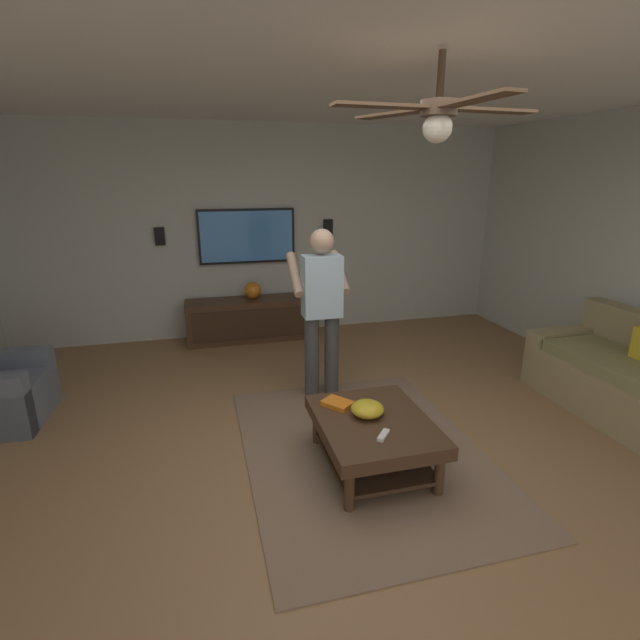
{
  "coord_description": "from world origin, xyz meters",
  "views": [
    {
      "loc": [
        -3.01,
        0.92,
        2.1
      ],
      "look_at": [
        0.72,
        -0.06,
        0.91
      ],
      "focal_mm": 26.39,
      "sensor_mm": 36.0,
      "label": 1
    }
  ],
  "objects_px": {
    "coffee_table": "(373,432)",
    "book": "(337,403)",
    "tv": "(247,236)",
    "ceiling_fan": "(437,114)",
    "couch": "(639,386)",
    "wall_speaker_right": "(160,236)",
    "vase_round": "(253,290)",
    "bowl": "(367,409)",
    "remote_white": "(383,435)",
    "person_standing": "(321,304)",
    "wall_speaker_left": "(328,228)",
    "media_console": "(253,319)"
  },
  "relations": [
    {
      "from": "media_console",
      "to": "tv",
      "type": "distance_m",
      "value": 1.09
    },
    {
      "from": "person_standing",
      "to": "bowl",
      "type": "relative_size",
      "value": 6.7
    },
    {
      "from": "bowl",
      "to": "book",
      "type": "bearing_deg",
      "value": 38.65
    },
    {
      "from": "book",
      "to": "ceiling_fan",
      "type": "height_order",
      "value": "ceiling_fan"
    },
    {
      "from": "coffee_table",
      "to": "tv",
      "type": "bearing_deg",
      "value": 8.58
    },
    {
      "from": "person_standing",
      "to": "wall_speaker_right",
      "type": "relative_size",
      "value": 7.45
    },
    {
      "from": "remote_white",
      "to": "wall_speaker_left",
      "type": "xyz_separation_m",
      "value": [
        3.62,
        -0.62,
        1.01
      ]
    },
    {
      "from": "coffee_table",
      "to": "book",
      "type": "bearing_deg",
      "value": 36.07
    },
    {
      "from": "coffee_table",
      "to": "book",
      "type": "distance_m",
      "value": 0.35
    },
    {
      "from": "couch",
      "to": "vase_round",
      "type": "bearing_deg",
      "value": -45.29
    },
    {
      "from": "wall_speaker_right",
      "to": "couch",
      "type": "bearing_deg",
      "value": -128.45
    },
    {
      "from": "couch",
      "to": "coffee_table",
      "type": "height_order",
      "value": "couch"
    },
    {
      "from": "tv",
      "to": "book",
      "type": "distance_m",
      "value": 3.24
    },
    {
      "from": "bowl",
      "to": "wall_speaker_right",
      "type": "height_order",
      "value": "wall_speaker_right"
    },
    {
      "from": "vase_round",
      "to": "wall_speaker_right",
      "type": "bearing_deg",
      "value": 78.23
    },
    {
      "from": "book",
      "to": "wall_speaker_right",
      "type": "distance_m",
      "value": 3.54
    },
    {
      "from": "media_console",
      "to": "wall_speaker_left",
      "type": "xyz_separation_m",
      "value": [
        0.25,
        -1.1,
        1.14
      ]
    },
    {
      "from": "couch",
      "to": "tv",
      "type": "xyz_separation_m",
      "value": [
        3.27,
        3.05,
        1.02
      ]
    },
    {
      "from": "remote_white",
      "to": "wall_speaker_left",
      "type": "distance_m",
      "value": 3.81
    },
    {
      "from": "coffee_table",
      "to": "wall_speaker_left",
      "type": "relative_size",
      "value": 4.55
    },
    {
      "from": "person_standing",
      "to": "book",
      "type": "relative_size",
      "value": 7.45
    },
    {
      "from": "wall_speaker_left",
      "to": "bowl",
      "type": "bearing_deg",
      "value": 169.33
    },
    {
      "from": "couch",
      "to": "bowl",
      "type": "relative_size",
      "value": 7.76
    },
    {
      "from": "coffee_table",
      "to": "wall_speaker_left",
      "type": "xyz_separation_m",
      "value": [
        3.38,
        -0.6,
        1.12
      ]
    },
    {
      "from": "tv",
      "to": "ceiling_fan",
      "type": "bearing_deg",
      "value": 10.05
    },
    {
      "from": "ceiling_fan",
      "to": "vase_round",
      "type": "bearing_deg",
      "value": 10.32
    },
    {
      "from": "tv",
      "to": "ceiling_fan",
      "type": "distance_m",
      "value": 3.93
    },
    {
      "from": "ceiling_fan",
      "to": "bowl",
      "type": "bearing_deg",
      "value": 23.3
    },
    {
      "from": "book",
      "to": "vase_round",
      "type": "bearing_deg",
      "value": 147.08
    },
    {
      "from": "person_standing",
      "to": "remote_white",
      "type": "distance_m",
      "value": 1.62
    },
    {
      "from": "tv",
      "to": "vase_round",
      "type": "height_order",
      "value": "tv"
    },
    {
      "from": "tv",
      "to": "couch",
      "type": "bearing_deg",
      "value": 43.01
    },
    {
      "from": "vase_round",
      "to": "wall_speaker_left",
      "type": "bearing_deg",
      "value": -77.99
    },
    {
      "from": "bowl",
      "to": "wall_speaker_left",
      "type": "xyz_separation_m",
      "value": [
        3.32,
        -0.62,
        0.96
      ]
    },
    {
      "from": "couch",
      "to": "ceiling_fan",
      "type": "distance_m",
      "value": 3.21
    },
    {
      "from": "vase_round",
      "to": "wall_speaker_right",
      "type": "xyz_separation_m",
      "value": [
        0.23,
        1.11,
        0.71
      ]
    },
    {
      "from": "book",
      "to": "vase_round",
      "type": "height_order",
      "value": "vase_round"
    },
    {
      "from": "coffee_table",
      "to": "media_console",
      "type": "distance_m",
      "value": 3.16
    },
    {
      "from": "vase_round",
      "to": "couch",
      "type": "bearing_deg",
      "value": -135.22
    },
    {
      "from": "remote_white",
      "to": "wall_speaker_left",
      "type": "height_order",
      "value": "wall_speaker_left"
    },
    {
      "from": "tv",
      "to": "remote_white",
      "type": "xyz_separation_m",
      "value": [
        -3.61,
        -0.48,
        -0.93
      ]
    },
    {
      "from": "person_standing",
      "to": "couch",
      "type": "bearing_deg",
      "value": -113.93
    },
    {
      "from": "bowl",
      "to": "remote_white",
      "type": "xyz_separation_m",
      "value": [
        -0.31,
        -0.0,
        -0.04
      ]
    },
    {
      "from": "couch",
      "to": "wall_speaker_right",
      "type": "relative_size",
      "value": 8.64
    },
    {
      "from": "coffee_table",
      "to": "media_console",
      "type": "xyz_separation_m",
      "value": [
        3.12,
        0.51,
        -0.02
      ]
    },
    {
      "from": "person_standing",
      "to": "remote_white",
      "type": "bearing_deg",
      "value": -178.21
    },
    {
      "from": "coffee_table",
      "to": "remote_white",
      "type": "height_order",
      "value": "remote_white"
    },
    {
      "from": "vase_round",
      "to": "wall_speaker_left",
      "type": "distance_m",
      "value": 1.34
    },
    {
      "from": "ceiling_fan",
      "to": "couch",
      "type": "bearing_deg",
      "value": -79.21
    },
    {
      "from": "bowl",
      "to": "wall_speaker_left",
      "type": "distance_m",
      "value": 3.51
    }
  ]
}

